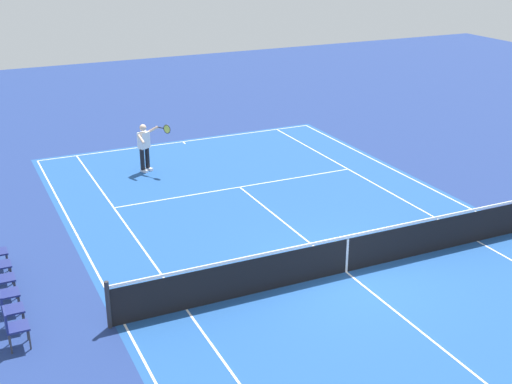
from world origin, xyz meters
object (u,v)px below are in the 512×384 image
(tennis_player_near, at_px, (145,145))
(spectator_chair_3, at_px, (1,277))
(spectator_chair_0, at_px, (13,325))
(spectator_chair_1, at_px, (8,308))
(spectator_chair_2, at_px, (4,292))
(tennis_ball, at_px, (335,242))
(tennis_net, at_px, (347,254))

(tennis_player_near, xyz_separation_m, spectator_chair_3, (-6.94, 5.42, -0.41))
(spectator_chair_0, xyz_separation_m, spectator_chair_1, (0.73, 0.00, 0.00))
(spectator_chair_2, distance_m, spectator_chair_3, 0.73)
(spectator_chair_1, distance_m, spectator_chair_2, 0.73)
(tennis_player_near, relative_size, spectator_chair_0, 1.93)
(tennis_ball, xyz_separation_m, spectator_chair_2, (0.06, 8.28, 0.49))
(spectator_chair_0, bearing_deg, tennis_ball, -80.31)
(tennis_net, bearing_deg, spectator_chair_3, 73.58)
(tennis_ball, relative_size, spectator_chair_2, 0.08)
(spectator_chair_1, height_order, spectator_chair_2, same)
(tennis_net, distance_m, spectator_chair_2, 7.83)
(tennis_player_near, relative_size, spectator_chair_3, 1.93)
(tennis_ball, bearing_deg, spectator_chair_1, 94.69)
(tennis_net, height_order, tennis_player_near, tennis_player_near)
(spectator_chair_0, bearing_deg, tennis_player_near, -30.65)
(spectator_chair_0, distance_m, spectator_chair_3, 2.20)
(tennis_net, bearing_deg, spectator_chair_0, 89.55)
(tennis_ball, height_order, spectator_chair_1, spectator_chair_1)
(tennis_player_near, bearing_deg, tennis_net, -166.15)
(spectator_chair_0, height_order, spectator_chair_3, same)
(tennis_player_near, height_order, tennis_ball, tennis_player_near)
(tennis_net, relative_size, spectator_chair_2, 13.30)
(spectator_chair_2, bearing_deg, tennis_player_near, -35.22)
(spectator_chair_3, bearing_deg, tennis_ball, -95.45)
(tennis_player_near, bearing_deg, tennis_ball, -159.66)
(tennis_net, relative_size, spectator_chair_1, 13.30)
(spectator_chair_2, bearing_deg, tennis_ball, -90.39)
(spectator_chair_2, height_order, spectator_chair_3, same)
(tennis_ball, bearing_deg, tennis_net, 157.92)
(tennis_player_near, height_order, spectator_chair_3, tennis_player_near)
(tennis_player_near, xyz_separation_m, spectator_chair_1, (-8.41, 5.42, -0.41))
(spectator_chair_3, bearing_deg, spectator_chair_0, 180.00)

